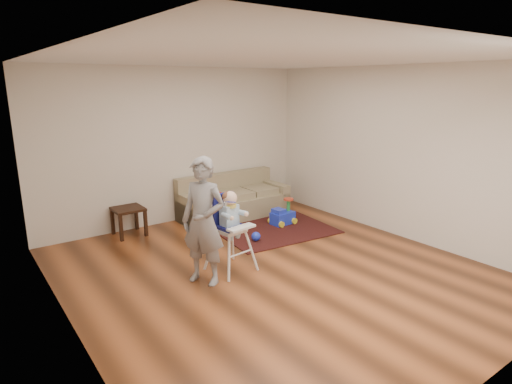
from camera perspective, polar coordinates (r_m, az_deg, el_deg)
ground at (r=5.78m, az=2.38°, el=-10.45°), size 5.50×5.50×0.00m
room_envelope at (r=5.69m, az=-0.75°, el=8.82°), size 5.04×5.52×2.72m
sofa at (r=7.90m, az=-2.94°, el=-0.58°), size 2.02×0.83×0.78m
side_table at (r=7.29m, az=-16.58°, el=-3.78°), size 0.46×0.46×0.46m
area_rug at (r=7.28m, az=2.56°, el=-5.05°), size 1.99×1.57×0.01m
ride_on_toy at (r=7.51m, az=3.58°, el=-2.63°), size 0.42×0.31×0.44m
toy_ball at (r=6.74m, az=-0.01°, el=-5.94°), size 0.14×0.14×0.14m
high_chair at (r=5.62m, az=-3.42°, el=-5.42°), size 0.56×0.56×1.09m
adult at (r=5.24m, az=-7.02°, el=-3.91°), size 0.62×0.69×1.58m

